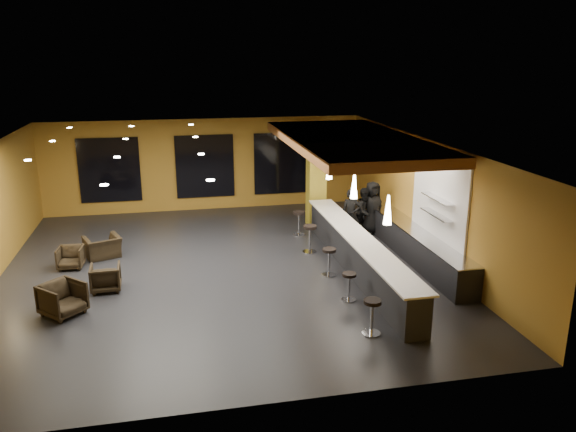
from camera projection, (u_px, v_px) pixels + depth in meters
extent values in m
cube|color=black|center=(222.00, 271.00, 15.84)|extent=(12.00, 13.00, 0.10)
cube|color=black|center=(218.00, 144.00, 14.83)|extent=(12.00, 13.00, 0.10)
cube|color=olive|center=(205.00, 165.00, 21.49)|extent=(12.00, 0.10, 3.50)
cube|color=olive|center=(257.00, 315.00, 9.18)|extent=(12.00, 0.10, 3.50)
cube|color=olive|center=(426.00, 198.00, 16.53)|extent=(0.10, 13.00, 3.50)
cube|color=#9A5A2D|center=(351.00, 141.00, 16.61)|extent=(3.60, 8.00, 0.28)
cube|color=black|center=(110.00, 170.00, 20.71)|extent=(2.20, 0.06, 2.40)
cube|color=black|center=(205.00, 166.00, 21.40)|extent=(2.20, 0.06, 2.40)
cube|color=black|center=(282.00, 163.00, 21.99)|extent=(2.20, 0.06, 2.40)
cube|color=white|center=(439.00, 198.00, 15.50)|extent=(0.06, 3.20, 2.40)
cube|color=black|center=(358.00, 255.00, 15.47)|extent=(0.60, 8.00, 1.00)
cube|color=silver|center=(358.00, 237.00, 15.32)|extent=(0.78, 8.10, 0.05)
cube|color=black|center=(417.00, 247.00, 16.35)|extent=(0.70, 6.00, 0.86)
cube|color=silver|center=(418.00, 232.00, 16.22)|extent=(0.72, 6.00, 0.03)
cube|color=silver|center=(437.00, 214.00, 15.40)|extent=(0.30, 1.50, 0.03)
cube|color=silver|center=(438.00, 199.00, 15.27)|extent=(0.30, 1.50, 0.03)
cube|color=#A58E25|center=(316.00, 176.00, 19.44)|extent=(0.60, 0.60, 3.50)
cone|color=white|center=(388.00, 210.00, 13.07)|extent=(0.20, 0.20, 0.70)
cone|color=white|center=(354.00, 186.00, 15.42)|extent=(0.20, 0.20, 0.70)
cone|color=white|center=(329.00, 168.00, 17.77)|extent=(0.20, 0.20, 0.70)
imported|color=black|center=(351.00, 214.00, 18.22)|extent=(0.70, 0.58, 1.64)
imported|color=black|center=(365.00, 211.00, 18.67)|extent=(0.95, 0.87, 1.59)
imported|color=black|center=(372.00, 208.00, 18.75)|extent=(0.99, 0.78, 1.78)
imported|color=black|center=(63.00, 299.00, 12.97)|extent=(1.20, 1.20, 0.79)
imported|color=black|center=(106.00, 278.00, 14.34)|extent=(0.76, 0.78, 0.69)
imported|color=black|center=(71.00, 258.00, 15.82)|extent=(0.71, 0.73, 0.63)
imported|color=black|center=(103.00, 247.00, 16.66)|extent=(1.23, 1.15, 0.64)
cylinder|color=silver|center=(371.00, 333.00, 12.18)|extent=(0.41, 0.41, 0.03)
cylinder|color=silver|center=(372.00, 318.00, 12.08)|extent=(0.07, 0.07, 0.71)
cylinder|color=black|center=(373.00, 302.00, 11.97)|extent=(0.39, 0.39, 0.08)
cylinder|color=silver|center=(348.00, 300.00, 13.83)|extent=(0.36, 0.36, 0.03)
cylinder|color=silver|center=(349.00, 288.00, 13.74)|extent=(0.06, 0.06, 0.64)
cylinder|color=black|center=(349.00, 275.00, 13.64)|extent=(0.35, 0.35, 0.07)
cylinder|color=silver|center=(329.00, 275.00, 15.38)|extent=(0.39, 0.39, 0.03)
cylinder|color=silver|center=(329.00, 263.00, 15.29)|extent=(0.07, 0.07, 0.69)
cylinder|color=black|center=(329.00, 250.00, 15.18)|extent=(0.37, 0.37, 0.08)
cylinder|color=silver|center=(310.00, 252.00, 17.16)|extent=(0.43, 0.43, 0.03)
cylinder|color=silver|center=(310.00, 240.00, 17.05)|extent=(0.08, 0.08, 0.76)
cylinder|color=black|center=(310.00, 227.00, 16.94)|extent=(0.41, 0.41, 0.09)
cylinder|color=silver|center=(299.00, 235.00, 18.77)|extent=(0.42, 0.42, 0.03)
cylinder|color=silver|center=(299.00, 224.00, 18.67)|extent=(0.07, 0.07, 0.73)
cylinder|color=black|center=(299.00, 213.00, 18.56)|extent=(0.39, 0.39, 0.08)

